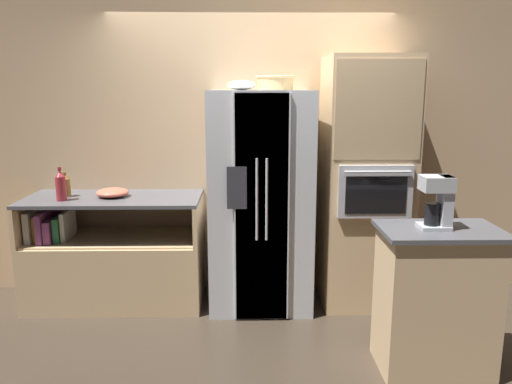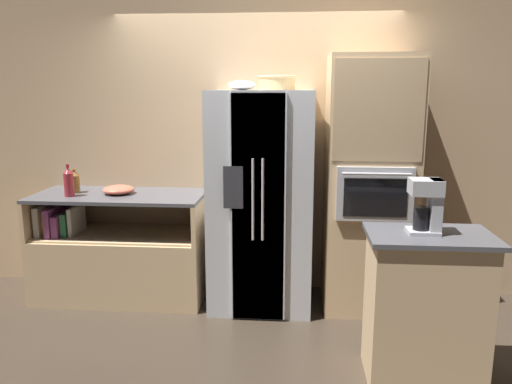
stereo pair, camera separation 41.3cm
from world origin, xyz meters
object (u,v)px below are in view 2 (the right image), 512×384
bottle_short (75,181)px  coffee_maker (428,204)px  wall_oven (369,185)px  fruit_bowl (242,85)px  bottle_tall (69,182)px  mixing_bowl (119,190)px  refrigerator (261,201)px  wicker_basket (277,82)px

bottle_short → coffee_maker: bearing=-22.5°
wall_oven → fruit_bowl: bearing=-174.3°
fruit_bowl → bottle_tall: size_ratio=0.80×
mixing_bowl → bottle_short: bearing=178.4°
fruit_bowl → mixing_bowl: size_ratio=0.82×
refrigerator → bottle_tall: (-1.64, -0.09, 0.15)m
refrigerator → fruit_bowl: size_ratio=8.29×
wall_oven → bottle_tall: wall_oven is taller
refrigerator → bottle_tall: 1.65m
wicker_basket → mixing_bowl: bearing=179.8°
refrigerator → coffee_maker: bearing=-44.6°
refrigerator → mixing_bowl: refrigerator is taller
fruit_bowl → mixing_bowl: (-1.11, 0.11, -0.90)m
fruit_bowl → mixing_bowl: fruit_bowl is taller
refrigerator → fruit_bowl: 0.97m
refrigerator → coffee_maker: size_ratio=5.43×
wicker_basket → coffee_maker: bearing=-49.0°
mixing_bowl → coffee_maker: bearing=-25.6°
bottle_tall → wall_oven: bearing=2.9°
refrigerator → bottle_tall: bearing=-176.8°
wall_oven → fruit_bowl: 1.34m
bottle_short → coffee_maker: (2.76, -1.14, 0.11)m
refrigerator → wall_oven: 0.91m
wall_oven → fruit_bowl: size_ratio=9.53×
bottle_short → mixing_bowl: bearing=-1.6°
wicker_basket → bottle_short: size_ratio=1.47×
fruit_bowl → coffee_maker: bearing=-39.1°
wall_oven → bottle_short: bearing=179.5°
bottle_tall → mixing_bowl: bottle_tall is taller
bottle_short → fruit_bowl: bearing=-4.7°
wall_oven → mixing_bowl: size_ratio=7.78×
bottle_tall → bottle_short: (-0.02, 0.15, -0.02)m
refrigerator → bottle_tall: refrigerator is taller
wicker_basket → wall_oven: bearing=-0.3°
wicker_basket → coffee_maker: size_ratio=0.92×
bottle_tall → mixing_bowl: 0.42m
mixing_bowl → fruit_bowl: bearing=-5.8°
fruit_bowl → coffee_maker: size_ratio=0.65×
refrigerator → wicker_basket: wicker_basket is taller
refrigerator → fruit_bowl: bearing=-156.8°
bottle_tall → coffee_maker: bearing=-19.9°
wall_oven → mixing_bowl: wall_oven is taller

